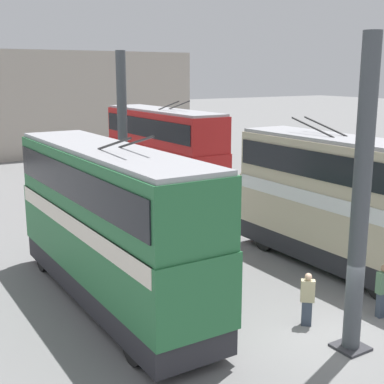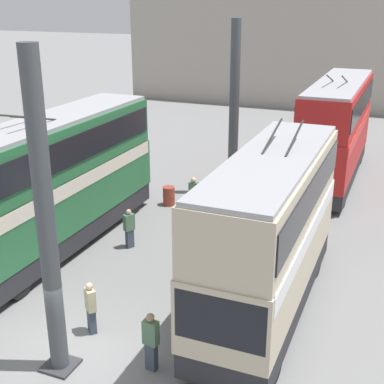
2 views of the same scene
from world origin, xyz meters
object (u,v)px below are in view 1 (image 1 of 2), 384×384
Objects in this scene: person_aisle_foreground at (307,298)px; person_by_left_row at (383,290)px; bus_left_far at (163,148)px; bus_right_near at (108,216)px; bus_left_near at (337,194)px; person_aisle_midway at (141,223)px; person_by_right_row at (167,256)px; oil_drum at (104,236)px.

person_by_left_row is at bearing -68.98° from person_aisle_foreground.
bus_left_far is 15.30m from bus_right_near.
person_aisle_foreground is (-3.21, 4.51, -2.06)m from bus_left_near.
bus_left_near reaches higher than person_aisle_midway.
person_aisle_foreground is 5.84m from person_by_right_row.
person_by_right_row is at bearing -72.54° from bus_right_near.
person_aisle_midway is (-7.37, 5.21, -2.13)m from bus_left_far.
oil_drum is (4.84, 0.49, -0.41)m from person_by_right_row.
bus_left_far is 6.35× the size of person_aisle_foreground.
person_by_right_row is at bearing -174.22° from oil_drum.
person_aisle_foreground is 10.66m from oil_drum.
bus_left_near is 5.26× the size of person_by_left_row.
bus_right_near is 6.58m from oil_drum.
bus_left_far is 0.97× the size of bus_right_near.
bus_left_far is 9.91m from oil_drum.
bus_right_near is 12.09× the size of oil_drum.
person_aisle_foreground is at bearing 178.73° from person_aisle_midway.
person_aisle_midway is at bearing -111.35° from oil_drum.
person_by_right_row is 4.37m from person_aisle_midway.
bus_left_far is 5.99× the size of person_aisle_midway.
bus_left_near is at bearing -99.75° from bus_right_near.
bus_right_near reaches higher than oil_drum.
person_by_left_row reaches higher than oil_drum.
bus_right_near is at bearing 45.34° from person_by_right_row.
person_aisle_foreground is (-17.18, 4.51, -2.19)m from bus_left_far.
bus_left_far is 13.37m from person_by_right_row.
person_by_right_row is at bearing 160.83° from person_aisle_midway.
oil_drum is at bearing 135.11° from bus_left_far.
oil_drum is at bearing -56.34° from person_by_right_row.
bus_right_near is at bearing 144.43° from bus_left_far.
person_by_left_row is 1.90× the size of oil_drum.
bus_left_far is at bearing -35.57° from bus_right_near.
bus_left_near is at bearing -172.82° from person_by_right_row.
bus_right_near is at bearing 138.61° from person_aisle_midway.
bus_right_near is at bearing 159.18° from oil_drum.
person_aisle_midway is at bearing 144.73° from bus_left_far.
bus_left_near is 5.12× the size of person_aisle_midway.
bus_left_far reaches higher than oil_drum.
bus_right_near is 6.72× the size of person_by_right_row.
bus_left_far is 6.49× the size of person_by_right_row.
person_aisle_midway is at bearing 38.26° from bus_left_near.
bus_left_far is (13.98, 0.00, 0.13)m from bus_left_near.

